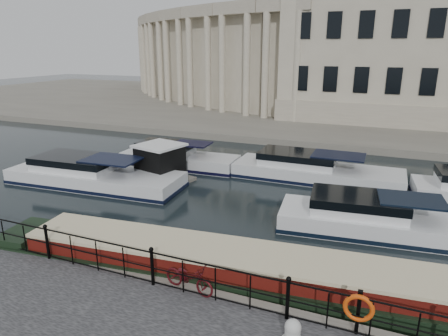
{
  "coord_description": "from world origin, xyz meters",
  "views": [
    {
      "loc": [
        5.83,
        -10.91,
        7.23
      ],
      "look_at": [
        0.5,
        2.0,
        3.0
      ],
      "focal_mm": 32.0,
      "sensor_mm": 36.0,
      "label": 1
    }
  ],
  "objects_px": {
    "mooring_bollard": "(293,331)",
    "narrowboat": "(223,272)",
    "harbour_hut": "(160,165)",
    "bicycle": "(189,277)",
    "life_ring_post": "(359,309)"
  },
  "relations": [
    {
      "from": "mooring_bollard",
      "to": "narrowboat",
      "type": "relative_size",
      "value": 0.04
    },
    {
      "from": "mooring_bollard",
      "to": "harbour_hut",
      "type": "relative_size",
      "value": 0.16
    },
    {
      "from": "bicycle",
      "to": "harbour_hut",
      "type": "distance_m",
      "value": 11.76
    },
    {
      "from": "mooring_bollard",
      "to": "life_ring_post",
      "type": "xyz_separation_m",
      "value": [
        1.38,
        0.8,
        0.47
      ]
    },
    {
      "from": "bicycle",
      "to": "narrowboat",
      "type": "height_order",
      "value": "bicycle"
    },
    {
      "from": "bicycle",
      "to": "harbour_hut",
      "type": "bearing_deg",
      "value": 44.95
    },
    {
      "from": "mooring_bollard",
      "to": "life_ring_post",
      "type": "height_order",
      "value": "life_ring_post"
    },
    {
      "from": "mooring_bollard",
      "to": "life_ring_post",
      "type": "relative_size",
      "value": 0.49
    },
    {
      "from": "narrowboat",
      "to": "bicycle",
      "type": "bearing_deg",
      "value": -110.36
    },
    {
      "from": "life_ring_post",
      "to": "harbour_hut",
      "type": "distance_m",
      "value": 14.94
    },
    {
      "from": "life_ring_post",
      "to": "narrowboat",
      "type": "xyz_separation_m",
      "value": [
        -4.17,
        1.64,
        -0.93
      ]
    },
    {
      "from": "narrowboat",
      "to": "harbour_hut",
      "type": "relative_size",
      "value": 4.64
    },
    {
      "from": "life_ring_post",
      "to": "narrowboat",
      "type": "height_order",
      "value": "life_ring_post"
    },
    {
      "from": "life_ring_post",
      "to": "narrowboat",
      "type": "distance_m",
      "value": 4.57
    },
    {
      "from": "bicycle",
      "to": "mooring_bollard",
      "type": "distance_m",
      "value": 3.32
    }
  ]
}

